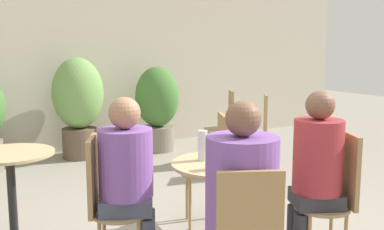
{
  "coord_description": "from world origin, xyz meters",
  "views": [
    {
      "loc": [
        -1.53,
        -2.32,
        1.48
      ],
      "look_at": [
        0.0,
        0.37,
        1.0
      ],
      "focal_mm": 42.0,
      "sensor_mm": 36.0,
      "label": 1
    }
  ],
  "objects_px": {
    "cafe_table_near": "(223,194)",
    "seated_person_1": "(241,200)",
    "seated_person_0": "(128,173)",
    "potted_plant_2": "(157,105)",
    "cafe_table_far": "(11,184)",
    "bistro_chair_5": "(213,160)",
    "bistro_chair_0": "(106,197)",
    "seated_person_2": "(316,166)",
    "beer_glass_2": "(224,156)",
    "bistro_chair_4": "(225,120)",
    "beer_glass_0": "(245,147)",
    "bistro_chair_2": "(336,191)",
    "potted_plant_1": "(78,101)",
    "bistro_chair_3": "(259,127)",
    "beer_glass_1": "(203,146)"
  },
  "relations": [
    {
      "from": "bistro_chair_5",
      "to": "seated_person_2",
      "type": "height_order",
      "value": "seated_person_2"
    },
    {
      "from": "seated_person_0",
      "to": "potted_plant_2",
      "type": "relative_size",
      "value": 0.98
    },
    {
      "from": "bistro_chair_4",
      "to": "seated_person_2",
      "type": "bearing_deg",
      "value": 5.03
    },
    {
      "from": "cafe_table_near",
      "to": "seated_person_0",
      "type": "height_order",
      "value": "seated_person_0"
    },
    {
      "from": "cafe_table_near",
      "to": "seated_person_1",
      "type": "distance_m",
      "value": 0.62
    },
    {
      "from": "bistro_chair_2",
      "to": "seated_person_2",
      "type": "xyz_separation_m",
      "value": [
        -0.13,
        0.06,
        0.17
      ]
    },
    {
      "from": "beer_glass_0",
      "to": "beer_glass_1",
      "type": "xyz_separation_m",
      "value": [
        -0.22,
        0.15,
        0.0
      ]
    },
    {
      "from": "cafe_table_near",
      "to": "cafe_table_far",
      "type": "bearing_deg",
      "value": 139.65
    },
    {
      "from": "beer_glass_0",
      "to": "beer_glass_2",
      "type": "distance_m",
      "value": 0.23
    },
    {
      "from": "bistro_chair_5",
      "to": "potted_plant_1",
      "type": "relative_size",
      "value": 0.7
    },
    {
      "from": "bistro_chair_5",
      "to": "beer_glass_2",
      "type": "bearing_deg",
      "value": -5.48
    },
    {
      "from": "seated_person_0",
      "to": "beer_glass_2",
      "type": "height_order",
      "value": "seated_person_0"
    },
    {
      "from": "cafe_table_far",
      "to": "bistro_chair_5",
      "type": "height_order",
      "value": "bistro_chair_5"
    },
    {
      "from": "potted_plant_1",
      "to": "beer_glass_2",
      "type": "bearing_deg",
      "value": -92.28
    },
    {
      "from": "bistro_chair_3",
      "to": "seated_person_0",
      "type": "distance_m",
      "value": 2.72
    },
    {
      "from": "beer_glass_1",
      "to": "potted_plant_1",
      "type": "distance_m",
      "value": 3.45
    },
    {
      "from": "beer_glass_2",
      "to": "bistro_chair_4",
      "type": "bearing_deg",
      "value": 56.0
    },
    {
      "from": "potted_plant_2",
      "to": "beer_glass_0",
      "type": "bearing_deg",
      "value": -106.45
    },
    {
      "from": "bistro_chair_3",
      "to": "beer_glass_1",
      "type": "distance_m",
      "value": 2.47
    },
    {
      "from": "bistro_chair_3",
      "to": "bistro_chair_4",
      "type": "height_order",
      "value": "same"
    },
    {
      "from": "bistro_chair_0",
      "to": "potted_plant_1",
      "type": "xyz_separation_m",
      "value": [
        0.74,
        3.25,
        0.21
      ]
    },
    {
      "from": "beer_glass_2",
      "to": "potted_plant_2",
      "type": "distance_m",
      "value": 3.77
    },
    {
      "from": "cafe_table_far",
      "to": "seated_person_1",
      "type": "distance_m",
      "value": 1.75
    },
    {
      "from": "cafe_table_far",
      "to": "seated_person_2",
      "type": "bearing_deg",
      "value": -35.99
    },
    {
      "from": "bistro_chair_2",
      "to": "potted_plant_2",
      "type": "bearing_deg",
      "value": -162.37
    },
    {
      "from": "bistro_chair_0",
      "to": "seated_person_2",
      "type": "bearing_deg",
      "value": -90.0
    },
    {
      "from": "beer_glass_0",
      "to": "beer_glass_2",
      "type": "xyz_separation_m",
      "value": [
        -0.21,
        -0.08,
        -0.02
      ]
    },
    {
      "from": "bistro_chair_3",
      "to": "bistro_chair_4",
      "type": "relative_size",
      "value": 1.0
    },
    {
      "from": "cafe_table_far",
      "to": "beer_glass_2",
      "type": "bearing_deg",
      "value": -45.65
    },
    {
      "from": "seated_person_1",
      "to": "beer_glass_2",
      "type": "distance_m",
      "value": 0.47
    },
    {
      "from": "bistro_chair_5",
      "to": "bistro_chair_4",
      "type": "bearing_deg",
      "value": 166.68
    },
    {
      "from": "bistro_chair_2",
      "to": "bistro_chair_4",
      "type": "height_order",
      "value": "same"
    },
    {
      "from": "seated_person_1",
      "to": "seated_person_0",
      "type": "bearing_deg",
      "value": -44.99
    },
    {
      "from": "beer_glass_1",
      "to": "beer_glass_2",
      "type": "bearing_deg",
      "value": -87.29
    },
    {
      "from": "bistro_chair_0",
      "to": "beer_glass_1",
      "type": "distance_m",
      "value": 0.69
    },
    {
      "from": "cafe_table_far",
      "to": "potted_plant_2",
      "type": "bearing_deg",
      "value": 47.1
    },
    {
      "from": "beer_glass_0",
      "to": "beer_glass_2",
      "type": "bearing_deg",
      "value": -159.32
    },
    {
      "from": "bistro_chair_0",
      "to": "bistro_chair_4",
      "type": "height_order",
      "value": "same"
    },
    {
      "from": "cafe_table_far",
      "to": "potted_plant_2",
      "type": "distance_m",
      "value": 3.37
    },
    {
      "from": "cafe_table_far",
      "to": "bistro_chair_2",
      "type": "relative_size",
      "value": 0.81
    },
    {
      "from": "cafe_table_near",
      "to": "beer_glass_1",
      "type": "bearing_deg",
      "value": 127.26
    },
    {
      "from": "potted_plant_1",
      "to": "beer_glass_0",
      "type": "bearing_deg",
      "value": -88.99
    },
    {
      "from": "seated_person_1",
      "to": "potted_plant_2",
      "type": "xyz_separation_m",
      "value": [
        1.41,
        3.97,
        -0.06
      ]
    },
    {
      "from": "cafe_table_near",
      "to": "bistro_chair_0",
      "type": "xyz_separation_m",
      "value": [
        -0.67,
        0.31,
        0.0
      ]
    },
    {
      "from": "bistro_chair_4",
      "to": "beer_glass_0",
      "type": "height_order",
      "value": "beer_glass_0"
    },
    {
      "from": "cafe_table_near",
      "to": "beer_glass_2",
      "type": "height_order",
      "value": "beer_glass_2"
    },
    {
      "from": "seated_person_1",
      "to": "beer_glass_1",
      "type": "bearing_deg",
      "value": -79.27
    },
    {
      "from": "seated_person_1",
      "to": "beer_glass_1",
      "type": "relative_size",
      "value": 6.28
    },
    {
      "from": "seated_person_1",
      "to": "beer_glass_0",
      "type": "bearing_deg",
      "value": -102.8
    },
    {
      "from": "bistro_chair_0",
      "to": "potted_plant_2",
      "type": "bearing_deg",
      "value": -5.35
    }
  ]
}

